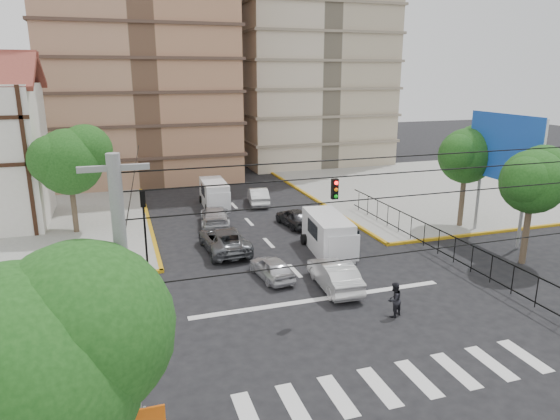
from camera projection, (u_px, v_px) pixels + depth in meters
name	position (u px, v px, depth m)	size (l,w,h in m)	color
ground	(331.00, 310.00, 23.32)	(160.00, 160.00, 0.00)	black
sidewalk_ne	(438.00, 188.00, 47.64)	(26.00, 26.00, 0.15)	gray
crosswalk_stripes	(399.00, 383.00, 17.82)	(12.00, 2.40, 0.01)	silver
stop_line	(321.00, 299.00, 24.41)	(13.00, 0.40, 0.01)	silver
park_fence	(437.00, 256.00, 30.15)	(0.10, 22.50, 1.66)	black
billboard	(505.00, 150.00, 31.57)	(0.36, 6.20, 8.10)	slate
tree_sw_near	(26.00, 368.00, 9.49)	(5.63, 4.60, 7.57)	#473828
tree_park_a	(534.00, 179.00, 27.77)	(4.41, 3.60, 6.83)	#473828
tree_park_c	(467.00, 153.00, 34.40)	(4.65, 3.80, 7.25)	#473828
tree_tudor	(70.00, 159.00, 33.01)	(5.39, 4.40, 7.43)	#473828
traffic_light_nw	(144.00, 216.00, 27.28)	(0.28, 0.22, 4.40)	black
traffic_light_hanging	(356.00, 197.00, 19.89)	(18.00, 9.12, 0.92)	black
utility_pole_sw	(130.00, 349.00, 11.10)	(1.40, 0.28, 9.00)	slate
van_right_lane	(329.00, 235.00, 30.48)	(2.50, 5.22, 2.27)	silver
van_left_lane	(215.00, 195.00, 40.87)	(2.01, 4.77, 2.12)	silver
car_silver_front_left	(272.00, 268.00, 26.74)	(1.44, 3.59, 1.22)	silver
car_white_front_right	(334.00, 275.00, 25.48)	(1.57, 4.52, 1.49)	silver
car_grey_mid_left	(224.00, 240.00, 30.80)	(2.46, 5.34, 1.49)	slate
car_silver_rear_left	(215.00, 216.00, 36.10)	(1.98, 4.88, 1.42)	silver
car_darkgrey_mid_right	(294.00, 217.00, 35.87)	(1.55, 3.86, 1.31)	#28282B
car_white_rear_right	(258.00, 196.00, 41.94)	(1.51, 4.32, 1.42)	white
pedestrian_crosswalk	(394.00, 300.00, 22.50)	(0.79, 0.62, 1.63)	black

